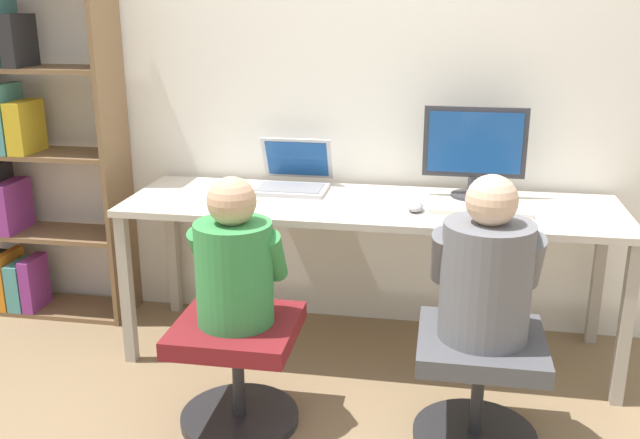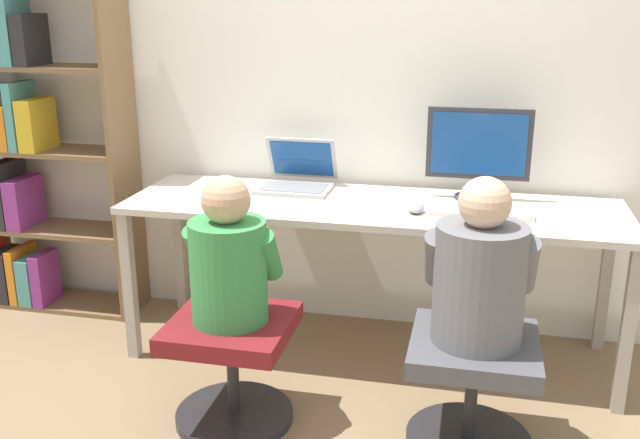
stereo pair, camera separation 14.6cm
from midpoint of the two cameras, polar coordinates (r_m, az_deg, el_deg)
The scene contains 12 objects.
ground_plane at distance 3.21m, azimuth 4.31°, elevation -13.14°, with size 14.00×14.00×0.00m, color #846B4C.
wall_back at distance 3.50m, azimuth 6.61°, elevation 11.86°, with size 10.00×0.05×2.60m.
desk at distance 3.24m, azimuth 5.45°, elevation 0.14°, with size 2.23×0.65×0.74m.
desktop_monitor at distance 3.32m, azimuth 13.78°, elevation 5.25°, with size 0.47×0.19×0.42m.
laptop at distance 3.45m, azimuth -0.69°, elevation 3.29°, with size 0.35×0.35×0.24m.
keyboard at distance 3.13m, azimuth 14.09°, elevation 0.58°, with size 0.44×0.14×0.03m.
computer_mouse_by_keyboard at distance 3.10m, azimuth 9.03°, elevation 0.90°, with size 0.07×0.11×0.04m.
office_chair_left at distance 2.78m, azimuth 13.58°, elevation -12.51°, with size 0.47×0.47×0.44m.
office_chair_right at distance 2.86m, azimuth -5.56°, elevation -11.10°, with size 0.47×0.47×0.44m.
person_at_monitor at distance 2.60m, azimuth 14.24°, elevation -4.25°, with size 0.40×0.33×0.61m.
person_at_laptop at distance 2.69m, azimuth -5.78°, elevation -3.28°, with size 0.36×0.30×0.57m.
bookshelf at distance 4.01m, azimuth -21.71°, elevation 5.29°, with size 0.88×0.31×1.73m.
Camera 2 is at (0.45, -2.73, 1.62)m, focal length 40.00 mm.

